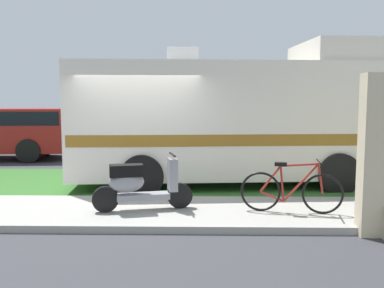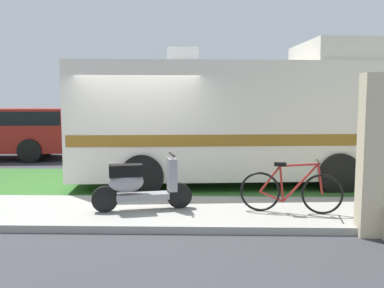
% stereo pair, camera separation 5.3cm
% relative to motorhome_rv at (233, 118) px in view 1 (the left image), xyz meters
% --- Properties ---
extents(ground_plane, '(80.00, 80.00, 0.00)m').
position_rel_motorhome_rv_xyz_m(ground_plane, '(-2.00, -1.51, -1.57)').
color(ground_plane, '#38383D').
extents(sidewalk, '(24.00, 2.00, 0.12)m').
position_rel_motorhome_rv_xyz_m(sidewalk, '(-2.00, -2.71, -1.51)').
color(sidewalk, '#9E9B93').
rests_on(sidewalk, ground).
extents(grass_strip, '(24.00, 3.40, 0.08)m').
position_rel_motorhome_rv_xyz_m(grass_strip, '(-2.00, -0.01, -1.53)').
color(grass_strip, '#336628').
rests_on(grass_strip, ground).
extents(motorhome_rv, '(7.22, 3.04, 3.31)m').
position_rel_motorhome_rv_xyz_m(motorhome_rv, '(0.00, 0.00, 0.00)').
color(motorhome_rv, silver).
rests_on(motorhome_rv, ground).
extents(scooter, '(1.70, 0.65, 0.97)m').
position_rel_motorhome_rv_xyz_m(scooter, '(-1.80, -2.77, -1.00)').
color(scooter, black).
rests_on(scooter, ground).
extents(bicycle, '(1.68, 0.52, 0.89)m').
position_rel_motorhome_rv_xyz_m(bicycle, '(0.77, -2.87, -1.07)').
color(bicycle, black).
rests_on(bicycle, ground).
extents(pickup_truck_near, '(5.65, 2.35, 1.70)m').
position_rel_motorhome_rv_xyz_m(pickup_truck_near, '(-7.34, 4.16, -0.66)').
color(pickup_truck_near, maroon).
rests_on(pickup_truck_near, ground).
extents(bottle_green, '(0.08, 0.08, 0.27)m').
position_rel_motorhome_rv_xyz_m(bottle_green, '(2.35, -2.20, -1.34)').
color(bottle_green, '#19722D').
rests_on(bottle_green, ground).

